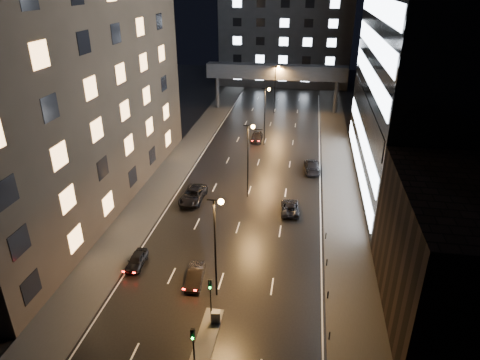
# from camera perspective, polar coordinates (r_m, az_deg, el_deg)

# --- Properties ---
(ground) EXTENTS (160.00, 160.00, 0.00)m
(ground) POSITION_cam_1_polar(r_m,az_deg,el_deg) (68.53, 2.47, 2.37)
(ground) COLOR black
(ground) RESTS_ON ground
(sidewalk_left) EXTENTS (5.00, 110.00, 0.15)m
(sidewalk_left) POSITION_cam_1_polar(r_m,az_deg,el_deg) (66.53, -8.81, 1.42)
(sidewalk_left) COLOR #383533
(sidewalk_left) RESTS_ON ground
(sidewalk_right) EXTENTS (5.00, 110.00, 0.15)m
(sidewalk_right) POSITION_cam_1_polar(r_m,az_deg,el_deg) (63.77, 13.13, -0.07)
(sidewalk_right) COLOR #383533
(sidewalk_right) RESTS_ON ground
(building_left) EXTENTS (15.00, 48.00, 40.00)m
(building_left) POSITION_cam_1_polar(r_m,az_deg,el_deg) (55.73, -24.08, 16.34)
(building_left) COLOR #2D2319
(building_left) RESTS_ON ground
(building_right_low) EXTENTS (10.00, 18.00, 12.00)m
(building_right_low) POSITION_cam_1_polar(r_m,az_deg,el_deg) (39.99, 26.66, -8.99)
(building_right_low) COLOR black
(building_right_low) RESTS_ON ground
(building_right_glass) EXTENTS (20.00, 36.00, 45.00)m
(building_right_glass) POSITION_cam_1_polar(r_m,az_deg,el_deg) (61.46, 27.63, 18.74)
(building_right_glass) COLOR black
(building_right_glass) RESTS_ON ground
(building_far) EXTENTS (34.00, 14.00, 25.00)m
(building_far) POSITION_cam_1_polar(r_m,az_deg,el_deg) (121.72, 6.10, 18.53)
(building_far) COLOR #333335
(building_far) RESTS_ON ground
(skybridge) EXTENTS (30.00, 3.00, 10.00)m
(skybridge) POSITION_cam_1_polar(r_m,az_deg,el_deg) (94.76, 4.85, 14.09)
(skybridge) COLOR #333335
(skybridge) RESTS_ON ground
(median_island) EXTENTS (1.60, 8.00, 0.15)m
(median_island) POSITION_cam_1_polar(r_m,az_deg,el_deg) (37.00, -4.72, -20.91)
(median_island) COLOR #383533
(median_island) RESTS_ON ground
(traffic_signal_near) EXTENTS (0.28, 0.34, 4.40)m
(traffic_signal_near) POSITION_cam_1_polar(r_m,az_deg,el_deg) (36.69, -3.95, -14.89)
(traffic_signal_near) COLOR black
(traffic_signal_near) RESTS_ON median_island
(traffic_signal_far) EXTENTS (0.28, 0.34, 4.40)m
(traffic_signal_far) POSITION_cam_1_polar(r_m,az_deg,el_deg) (32.83, -6.23, -20.98)
(traffic_signal_far) COLOR black
(traffic_signal_far) RESTS_ON median_island
(bollard_row) EXTENTS (0.12, 25.12, 0.90)m
(bollard_row) POSITION_cam_1_polar(r_m,az_deg,el_deg) (39.41, 11.72, -17.19)
(bollard_row) COLOR black
(bollard_row) RESTS_ON ground
(streetlight_near) EXTENTS (1.45, 0.50, 10.15)m
(streetlight_near) POSITION_cam_1_polar(r_m,az_deg,el_deg) (37.43, -3.12, -7.45)
(streetlight_near) COLOR black
(streetlight_near) RESTS_ON ground
(streetlight_mid_a) EXTENTS (1.45, 0.50, 10.15)m
(streetlight_mid_a) POSITION_cam_1_polar(r_m,az_deg,el_deg) (55.03, 1.24, 3.77)
(streetlight_mid_a) COLOR black
(streetlight_mid_a) RESTS_ON ground
(streetlight_mid_b) EXTENTS (1.45, 0.50, 10.15)m
(streetlight_mid_b) POSITION_cam_1_polar(r_m,az_deg,el_deg) (73.86, 3.46, 9.42)
(streetlight_mid_b) COLOR black
(streetlight_mid_b) RESTS_ON ground
(streetlight_far) EXTENTS (1.45, 0.50, 10.15)m
(streetlight_far) POSITION_cam_1_polar(r_m,az_deg,el_deg) (93.17, 4.80, 12.74)
(streetlight_far) COLOR black
(streetlight_far) RESTS_ON ground
(car_away_a) EXTENTS (1.68, 3.86, 1.29)m
(car_away_a) POSITION_cam_1_polar(r_m,az_deg,el_deg) (45.66, -13.60, -10.35)
(car_away_a) COLOR black
(car_away_a) RESTS_ON ground
(car_away_b) EXTENTS (1.89, 4.34, 1.39)m
(car_away_b) POSITION_cam_1_polar(r_m,az_deg,el_deg) (42.54, -6.00, -12.59)
(car_away_b) COLOR black
(car_away_b) RESTS_ON ground
(car_away_c) EXTENTS (2.89, 6.00, 1.65)m
(car_away_c) POSITION_cam_1_polar(r_m,az_deg,el_deg) (56.71, -6.29, -2.00)
(car_away_c) COLOR black
(car_away_c) RESTS_ON ground
(car_away_d) EXTENTS (2.14, 4.94, 1.42)m
(car_away_d) POSITION_cam_1_polar(r_m,az_deg,el_deg) (77.65, 2.28, 5.76)
(car_away_d) COLOR black
(car_away_d) RESTS_ON ground
(car_toward_a) EXTENTS (2.57, 4.91, 1.32)m
(car_toward_a) POSITION_cam_1_polar(r_m,az_deg,el_deg) (54.14, 6.68, -3.63)
(car_toward_a) COLOR black
(car_toward_a) RESTS_ON ground
(car_toward_b) EXTENTS (2.58, 5.78, 1.65)m
(car_toward_b) POSITION_cam_1_polar(r_m,az_deg,el_deg) (65.96, 9.58, 1.85)
(car_toward_b) COLOR black
(car_toward_b) RESTS_ON ground
(utility_cabinet) EXTENTS (0.82, 0.63, 1.14)m
(utility_cabinet) POSITION_cam_1_polar(r_m,az_deg,el_deg) (38.15, -3.25, -17.75)
(utility_cabinet) COLOR #4D4D50
(utility_cabinet) RESTS_ON median_island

